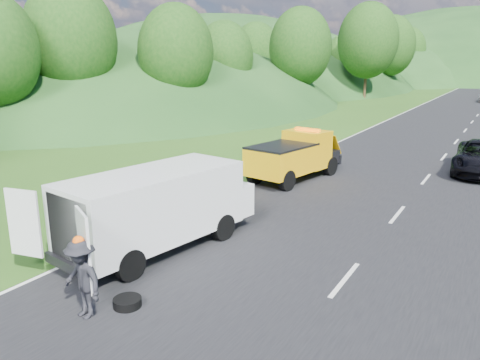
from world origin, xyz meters
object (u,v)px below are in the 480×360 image
Objects in this scene: woman at (216,213)px; worker at (85,317)px; child at (227,223)px; suitcase at (192,196)px; tow_truck at (295,156)px; white_van at (159,205)px; spare_tire at (128,307)px.

worker is (1.46, -7.45, 0.00)m from woman.
suitcase reaches higher than child.
child is at bearing -76.13° from tow_truck.
worker reaches higher than woman.
white_van is 4.44× the size of woman.
worker is at bearing -65.63° from white_van.
white_van is at bearing -66.04° from suitcase.
white_van is 3.97× the size of worker.
tow_truck is 5.97m from suitcase.
suitcase reaches higher than spare_tire.
suitcase is (-2.29, 1.11, 0.32)m from child.
worker reaches higher than spare_tire.
woman is at bearing -84.18° from tow_truck.
white_van is at bearing 174.08° from woman.
woman reaches higher than spare_tire.
spare_tire is (1.52, -12.73, -1.13)m from tow_truck.
woman is 1.12m from child.
suitcase is 7.86m from spare_tire.
tow_truck is 9.69m from white_van.
tow_truck is at bearing 96.79° from spare_tire.
worker reaches higher than suitcase.
suitcase is (-1.81, 4.06, -1.03)m from white_van.
white_van is 4.56m from suitcase.
worker is (1.01, -13.51, -1.13)m from tow_truck.
woman is 0.89× the size of worker.
child is 0.52× the size of worker.
suitcase is at bearing 115.29° from spare_tire.
woman reaches higher than child.
woman is at bearing 105.55° from white_van.
tow_truck is at bearing -16.62° from woman.
suitcase is (-2.85, 7.89, 0.32)m from worker.
tow_truck is 12.87m from spare_tire.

